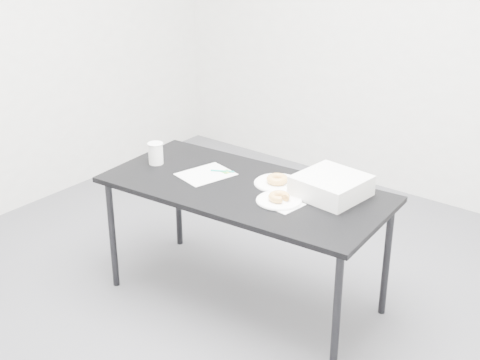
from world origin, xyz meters
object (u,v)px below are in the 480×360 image
Objects in this scene: plate_near at (279,201)px; plate_far at (277,183)px; pen at (222,171)px; table at (245,196)px; coffee_cup at (156,153)px; scorecard at (206,174)px; donut_near at (279,197)px; donut_far at (277,179)px; bakery_box at (331,186)px.

plate_far is (-0.14, 0.18, -0.00)m from plate_near.
plate_far is (0.34, 0.06, -0.00)m from pen.
coffee_cup reaches higher than table.
scorecard is 0.10m from pen.
pen is 0.42m from coffee_cup.
coffee_cup is (-0.88, -0.02, 0.06)m from plate_near.
donut_near is (0.26, -0.04, 0.08)m from table.
plate_far reaches higher than table.
table is at bearing -48.41° from pen.
donut_near is at bearing -52.76° from plate_far.
coffee_cup is at bearing -164.76° from donut_far.
donut_far is (0.34, 0.06, 0.02)m from pen.
scorecard is at bearing 9.39° from coffee_cup.
table is at bearing 5.28° from coffee_cup.
coffee_cup is at bearing 171.34° from pen.
plate_near is 0.02m from donut_near.
table is at bearing 171.11° from donut_near.
scorecard is at bearing -158.66° from bakery_box.
donut_near is 0.23m from donut_far.
plate_far is at bearing 34.68° from scorecard.
scorecard is 2.61× the size of donut_near.
donut_near is (0.54, -0.04, 0.03)m from scorecard.
scorecard is 2.26× the size of coffee_cup.
scorecard is at bearing -160.00° from plate_far.
plate_near is 1.85× the size of coffee_cup.
pen is at bearing 165.69° from plate_near.
donut_near is at bearing -120.49° from bakery_box.
donut_near reaches higher than table.
donut_far reaches higher than pen.
plate_near is (0.26, -0.04, 0.06)m from table.
plate_near reaches higher than scorecard.
donut_far is 0.36× the size of bakery_box.
table is 0.19m from plate_far.
coffee_cup is at bearing -178.87° from plate_near.
pen reaches higher than scorecard.
plate_near is 0.23m from plate_far.
plate_near is at bearing -120.49° from bakery_box.
bakery_box is (0.31, 0.05, 0.05)m from plate_far.
donut_near is 0.23m from plate_far.
table is 5.55× the size of scorecard.
donut_near is 0.34× the size of bakery_box.
plate_far is (0.40, 0.14, 0.00)m from scorecard.
table is 13.49× the size of donut_far.
plate_near is at bearing 10.54° from scorecard.
pen is at bearing 72.19° from scorecard.
scorecard is 0.42m from plate_far.
plate_far is at bearing 127.24° from donut_near.
plate_near is at bearing -42.63° from pen.
donut_near is 0.29m from bakery_box.
coffee_cup is (-0.74, -0.20, 0.04)m from donut_far.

